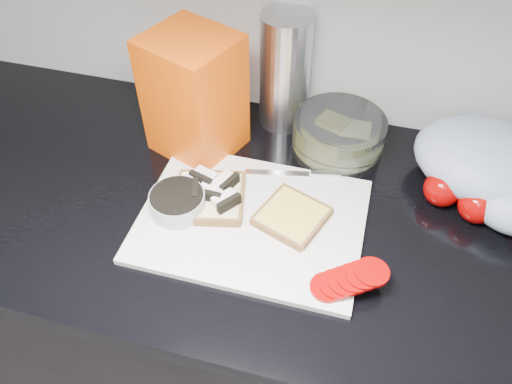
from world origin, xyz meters
TOP-DOWN VIEW (x-y plane):
  - base_cabinet at (0.00, 1.20)m, footprint 3.50×0.60m
  - countertop at (0.00, 1.20)m, footprint 3.50×0.64m
  - cutting_board at (-0.13, 1.15)m, footprint 0.40×0.30m
  - bread_left at (-0.22, 1.17)m, footprint 0.16×0.16m
  - bread_right at (-0.06, 1.17)m, footprint 0.15×0.15m
  - tomato_slices at (0.06, 1.06)m, footprint 0.14×0.10m
  - knife at (-0.06, 1.29)m, footprint 0.19×0.05m
  - seed_tub at (-0.27, 1.14)m, footprint 0.10×0.10m
  - tub_lid at (-0.25, 1.26)m, footprint 0.14×0.14m
  - glass_bowl at (-0.01, 1.39)m, footprint 0.19×0.19m
  - bread_bag at (-0.30, 1.33)m, footprint 0.20×0.19m
  - steel_canister at (-0.15, 1.46)m, footprint 0.10×0.10m
  - grocery_bag at (0.27, 1.35)m, footprint 0.32×0.30m
  - whole_tomatoes at (0.26, 1.27)m, footprint 0.20×0.11m

SIDE VIEW (x-z plane):
  - base_cabinet at x=0.00m, z-range 0.00..0.86m
  - countertop at x=0.00m, z-range 0.86..0.90m
  - tub_lid at x=-0.25m, z-range 0.90..0.91m
  - cutting_board at x=-0.13m, z-range 0.90..0.91m
  - knife at x=-0.06m, z-range 0.91..0.92m
  - bread_right at x=-0.06m, z-range 0.91..0.93m
  - bread_left at x=-0.22m, z-range 0.90..0.94m
  - tomato_slices at x=0.06m, z-range 0.91..0.94m
  - seed_tub at x=-0.27m, z-range 0.90..0.95m
  - whole_tomatoes at x=0.26m, z-range 0.90..0.97m
  - glass_bowl at x=-0.01m, z-range 0.90..0.98m
  - grocery_bag at x=0.27m, z-range 0.90..1.02m
  - bread_bag at x=-0.30m, z-range 0.90..1.15m
  - steel_canister at x=-0.15m, z-range 0.90..1.15m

